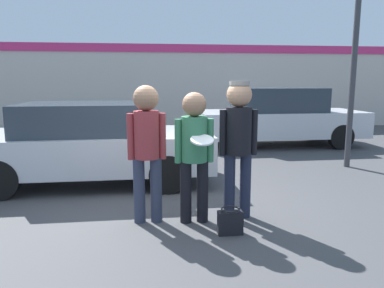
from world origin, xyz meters
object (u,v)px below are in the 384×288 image
(street_lamp, at_px, (366,5))
(shrub, at_px, (82,119))
(parked_car_near, at_px, (90,143))
(person_left, at_px, (147,142))
(person_right, at_px, (238,136))
(parked_car_far, at_px, (279,117))
(person_middle_with_frisbee, at_px, (194,146))
(handbag, at_px, (230,222))

(street_lamp, xyz_separation_m, shrub, (-6.70, 6.27, -2.88))
(parked_car_near, xyz_separation_m, street_lamp, (5.48, 0.56, 2.62))
(person_left, relative_size, shrub, 1.91)
(person_right, xyz_separation_m, shrub, (-3.41, 8.90, -0.66))
(parked_car_near, bearing_deg, person_left, -64.55)
(parked_car_far, height_order, shrub, parked_car_far)
(person_middle_with_frisbee, xyz_separation_m, shrub, (-2.81, 8.99, -0.54))
(person_middle_with_frisbee, bearing_deg, handbag, -50.12)
(person_middle_with_frisbee, xyz_separation_m, street_lamp, (3.89, 2.73, 2.34))
(person_right, relative_size, parked_car_near, 0.43)
(shrub, bearing_deg, person_right, -69.00)
(shrub, bearing_deg, street_lamp, -43.07)
(parked_car_near, bearing_deg, person_middle_with_frisbee, -53.62)
(parked_car_far, distance_m, shrub, 6.94)
(parked_car_far, bearing_deg, person_right, -115.51)
(person_right, distance_m, street_lamp, 4.76)
(parked_car_far, relative_size, street_lamp, 0.84)
(person_left, height_order, person_right, person_right)
(handbag, bearing_deg, person_middle_with_frisbee, 129.88)
(handbag, bearing_deg, street_lamp, 42.17)
(parked_car_near, height_order, parked_car_far, parked_car_far)
(person_left, bearing_deg, parked_car_near, 115.45)
(street_lamp, relative_size, handbag, 16.86)
(person_left, relative_size, person_right, 0.97)
(street_lamp, bearing_deg, person_right, -141.31)
(person_left, relative_size, parked_car_near, 0.42)
(parked_car_near, distance_m, handbag, 3.33)
(handbag, bearing_deg, person_left, 151.49)
(person_left, xyz_separation_m, person_middle_with_frisbee, (0.60, -0.08, -0.06))
(handbag, bearing_deg, person_right, 67.80)
(person_middle_with_frisbee, bearing_deg, person_left, 172.42)
(parked_car_near, bearing_deg, street_lamp, 5.85)
(person_left, distance_m, person_right, 1.21)
(parked_car_near, bearing_deg, handbag, -52.99)
(person_middle_with_frisbee, relative_size, person_right, 0.93)
(person_middle_with_frisbee, bearing_deg, parked_car_near, 126.38)
(parked_car_far, height_order, street_lamp, street_lamp)
(parked_car_near, xyz_separation_m, handbag, (1.97, -2.62, -0.58))
(street_lamp, bearing_deg, parked_car_near, -174.15)
(handbag, bearing_deg, parked_car_far, 64.79)
(person_right, bearing_deg, handbag, -112.20)
(person_left, height_order, person_middle_with_frisbee, person_left)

